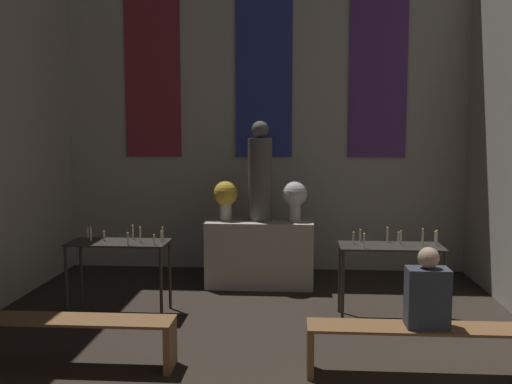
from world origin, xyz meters
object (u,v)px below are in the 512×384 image
(flower_vase_left, at_px, (226,196))
(flower_vase_right, at_px, (295,196))
(altar, at_px, (260,253))
(pew_back_right, at_px, (419,340))
(person_seated, at_px, (427,293))
(candle_rack_left, at_px, (119,252))
(statue, at_px, (260,175))
(candle_rack_right, at_px, (391,256))
(pew_back_left, at_px, (68,331))

(flower_vase_left, distance_m, flower_vase_right, 0.95)
(altar, relative_size, flower_vase_left, 2.68)
(altar, xyz_separation_m, pew_back_right, (1.57, -2.91, -0.13))
(person_seated, bearing_deg, candle_rack_left, 154.50)
(person_seated, bearing_deg, statue, 119.30)
(candle_rack_right, relative_size, pew_back_right, 0.59)
(pew_back_left, distance_m, person_seated, 3.23)
(altar, height_order, person_seated, person_seated)
(altar, xyz_separation_m, candle_rack_left, (-1.56, -1.39, 0.28))
(altar, height_order, pew_back_left, altar)
(flower_vase_left, xyz_separation_m, person_seated, (2.11, -2.91, -0.50))
(pew_back_left, bearing_deg, candle_rack_left, 89.64)
(statue, bearing_deg, altar, 0.00)
(altar, xyz_separation_m, candle_rack_right, (1.57, -1.38, 0.29))
(flower_vase_left, height_order, person_seated, flower_vase_left)
(candle_rack_left, distance_m, person_seated, 3.54)
(flower_vase_left, bearing_deg, pew_back_left, -110.60)
(altar, relative_size, statue, 1.07)
(candle_rack_left, distance_m, pew_back_left, 1.58)
(altar, bearing_deg, flower_vase_right, 0.00)
(candle_rack_right, distance_m, pew_back_right, 1.58)
(altar, xyz_separation_m, statue, (0.00, 0.00, 1.09))
(statue, distance_m, candle_rack_left, 2.24)
(altar, relative_size, pew_back_right, 0.75)
(pew_back_left, bearing_deg, pew_back_right, 0.00)
(flower_vase_right, distance_m, candle_rack_right, 1.83)
(candle_rack_left, bearing_deg, statue, 41.59)
(statue, relative_size, candle_rack_left, 1.19)
(altar, xyz_separation_m, flower_vase_right, (0.48, 0.00, 0.79))
(flower_vase_right, bearing_deg, pew_back_left, -125.15)
(altar, bearing_deg, pew_back_left, -118.37)
(statue, height_order, candle_rack_right, statue)
(statue, height_order, flower_vase_left, statue)
(flower_vase_left, distance_m, pew_back_right, 3.67)
(candle_rack_left, distance_m, pew_back_right, 3.51)
(statue, xyz_separation_m, person_seated, (1.63, -2.91, -0.79))
(pew_back_left, relative_size, pew_back_right, 1.00)
(statue, bearing_deg, pew_back_left, -118.37)
(flower_vase_left, xyz_separation_m, flower_vase_right, (0.95, 0.00, 0.00))
(candle_rack_left, relative_size, pew_back_left, 0.59)
(flower_vase_right, bearing_deg, person_seated, -68.34)
(statue, bearing_deg, flower_vase_right, 0.00)
(flower_vase_right, xyz_separation_m, pew_back_left, (-2.05, -2.91, -0.92))
(statue, distance_m, flower_vase_right, 0.56)
(flower_vase_left, xyz_separation_m, candle_rack_right, (2.04, -1.38, -0.51))
(flower_vase_right, bearing_deg, candle_rack_right, -51.75)
(statue, relative_size, flower_vase_left, 2.50)
(statue, bearing_deg, candle_rack_right, -41.43)
(candle_rack_right, bearing_deg, flower_vase_right, 128.25)
(altar, height_order, statue, statue)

